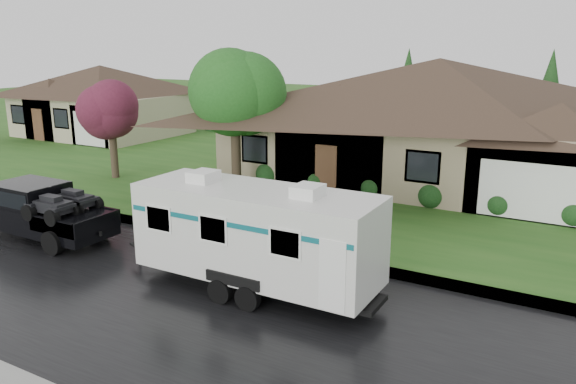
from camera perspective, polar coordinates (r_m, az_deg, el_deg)
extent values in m
plane|color=#245219|center=(16.26, -6.18, -8.33)|extent=(140.00, 140.00, 0.00)
cube|color=black|center=(14.83, -10.75, -10.87)|extent=(140.00, 8.00, 0.01)
cube|color=gray|center=(17.97, -2.01, -5.69)|extent=(140.00, 0.50, 0.15)
cube|color=#245219|center=(29.17, 11.17, 2.07)|extent=(140.00, 26.00, 0.15)
cube|color=tan|center=(27.37, 14.64, 4.40)|extent=(18.00, 10.00, 3.00)
pyramid|color=#36281D|center=(26.97, 15.21, 13.00)|extent=(19.44, 10.80, 2.60)
cube|color=tan|center=(23.63, 25.37, 1.48)|extent=(5.76, 4.00, 2.70)
cube|color=tan|center=(41.97, -18.23, 7.48)|extent=(10.00, 8.00, 2.80)
pyramid|color=#36281D|center=(41.72, -18.61, 12.11)|extent=(10.80, 8.64, 2.00)
cube|color=tan|center=(38.45, -17.35, 6.73)|extent=(3.20, 4.00, 2.52)
cylinder|color=#382B1E|center=(24.31, -5.28, 3.18)|extent=(0.42, 0.42, 2.69)
sphere|color=#286B22|center=(23.89, -5.45, 10.12)|extent=(3.71, 3.71, 3.71)
cylinder|color=#382B1E|center=(28.06, -17.24, 3.43)|extent=(0.35, 0.35, 2.01)
sphere|color=maroon|center=(27.73, -17.59, 7.90)|extent=(2.78, 2.78, 2.78)
sphere|color=#143814|center=(25.73, -2.01, 1.96)|extent=(1.00, 1.00, 1.00)
sphere|color=#143814|center=(24.54, 3.02, 1.32)|extent=(1.00, 1.00, 1.00)
sphere|color=#143814|center=(23.56, 8.51, 0.60)|extent=(1.00, 1.00, 1.00)
sphere|color=#143814|center=(22.82, 14.41, -0.17)|extent=(1.00, 1.00, 1.00)
sphere|color=#143814|center=(22.34, 20.64, -0.99)|extent=(1.00, 1.00, 1.00)
sphere|color=#143814|center=(22.14, 27.07, -1.82)|extent=(1.00, 1.00, 1.00)
cube|color=black|center=(20.71, -23.91, -2.31)|extent=(5.57, 1.86, 0.80)
cube|color=black|center=(22.28, -27.14, -0.86)|extent=(1.48, 1.81, 0.32)
cube|color=black|center=(20.82, -24.73, -0.27)|extent=(2.23, 1.74, 0.83)
cube|color=black|center=(20.81, -24.74, -0.14)|extent=(2.04, 1.78, 0.51)
cube|color=black|center=(19.31, -20.81, -2.60)|extent=(2.04, 1.76, 0.06)
cylinder|color=black|center=(22.69, -24.69, -1.85)|extent=(0.78, 0.30, 0.78)
cylinder|color=black|center=(18.94, -22.76, -4.79)|extent=(0.78, 0.30, 0.78)
cylinder|color=black|center=(20.02, -18.70, -3.37)|extent=(0.78, 0.30, 0.78)
cube|color=silver|center=(14.61, -3.20, -4.06)|extent=(6.49, 2.23, 2.27)
cube|color=black|center=(15.07, -3.13, -8.66)|extent=(6.86, 1.11, 0.13)
cube|color=#0E5A64|center=(14.45, -3.23, -2.19)|extent=(6.36, 2.25, 0.13)
cube|color=white|center=(15.19, -8.59, 1.58)|extent=(0.65, 0.74, 0.30)
cube|color=white|center=(13.52, 2.03, 0.09)|extent=(0.65, 0.74, 0.30)
cylinder|color=black|center=(14.48, -6.91, -9.95)|extent=(0.65, 0.22, 0.65)
cylinder|color=black|center=(16.14, -2.28, -7.18)|extent=(0.65, 0.22, 0.65)
cylinder|color=black|center=(14.04, -4.11, -10.70)|extent=(0.65, 0.22, 0.65)
cylinder|color=black|center=(15.75, 0.32, -7.74)|extent=(0.65, 0.22, 0.65)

